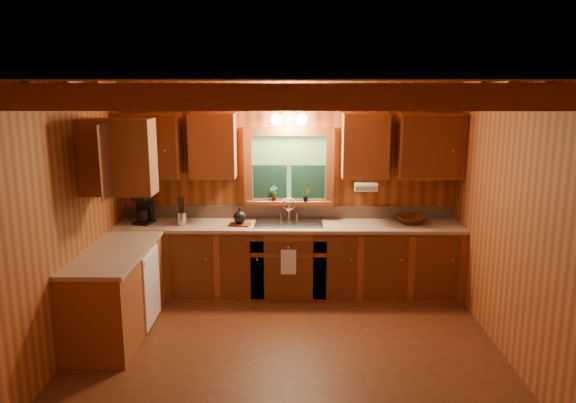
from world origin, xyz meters
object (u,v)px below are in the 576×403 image
(coffee_maker, at_px, (144,209))
(sink, at_px, (289,227))
(wicker_basket, at_px, (411,219))
(cutting_board, at_px, (240,224))

(coffee_maker, bearing_deg, sink, 15.97)
(sink, distance_m, wicker_basket, 1.50)
(coffee_maker, bearing_deg, cutting_board, 11.73)
(coffee_maker, relative_size, cutting_board, 1.37)
(coffee_maker, bearing_deg, wicker_basket, 17.22)
(cutting_board, relative_size, wicker_basket, 0.68)
(cutting_board, bearing_deg, wicker_basket, 12.97)
(coffee_maker, distance_m, cutting_board, 1.20)
(sink, distance_m, coffee_maker, 1.78)
(sink, bearing_deg, wicker_basket, 1.95)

